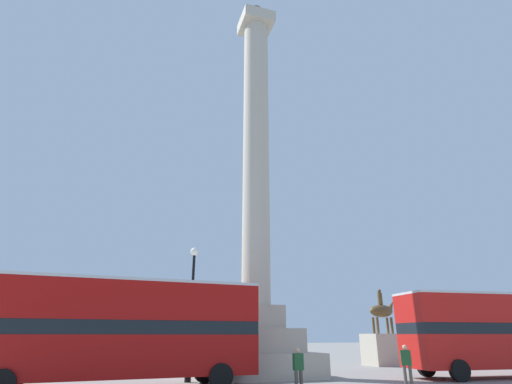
{
  "coord_description": "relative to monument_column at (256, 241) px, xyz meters",
  "views": [
    {
      "loc": [
        -7.28,
        -22.45,
        2.06
      ],
      "look_at": [
        0.0,
        0.0,
        10.58
      ],
      "focal_mm": 28.0,
      "sensor_mm": 36.0,
      "label": 1
    }
  ],
  "objects": [
    {
      "name": "pedestrian_by_plinth",
      "position": [
        -0.4,
        -6.65,
        -6.55
      ],
      "size": [
        0.45,
        0.24,
        1.61
      ],
      "rotation": [
        0.0,
        0.0,
        3.32
      ],
      "color": "#4C473D",
      "rests_on": "ground_plane"
    },
    {
      "name": "bus_a",
      "position": [
        12.09,
        -4.75,
        -5.08
      ],
      "size": [
        10.58,
        3.63,
        4.24
      ],
      "rotation": [
        0.0,
        0.0,
        -0.09
      ],
      "color": "red",
      "rests_on": "ground_plane"
    },
    {
      "name": "monument_column",
      "position": [
        0.0,
        0.0,
        0.0
      ],
      "size": [
        5.91,
        5.91,
        25.44
      ],
      "color": "#BCB29E",
      "rests_on": "ground_plane"
    },
    {
      "name": "ground_plane",
      "position": [
        0.0,
        0.0,
        -7.43
      ],
      "size": [
        200.0,
        200.0,
        0.0
      ],
      "primitive_type": "plane",
      "color": "gray"
    },
    {
      "name": "equestrian_statue",
      "position": [
        11.74,
        4.94,
        -5.94
      ],
      "size": [
        3.03,
        2.22,
        5.49
      ],
      "rotation": [
        0.0,
        0.0,
        0.04
      ],
      "color": "#BCB29E",
      "rests_on": "ground_plane"
    },
    {
      "name": "bus_b",
      "position": [
        -7.13,
        -3.97,
        -5.04
      ],
      "size": [
        11.37,
        3.45,
        4.32
      ],
      "rotation": [
        0.0,
        0.0,
        0.07
      ],
      "color": "#A80F0C",
      "rests_on": "ground_plane"
    },
    {
      "name": "street_lamp",
      "position": [
        -3.97,
        -1.79,
        -3.85
      ],
      "size": [
        0.42,
        0.42,
        6.41
      ],
      "color": "black",
      "rests_on": "ground_plane"
    },
    {
      "name": "pedestrian_near_lamp",
      "position": [
        5.13,
        -6.07,
        -6.5
      ],
      "size": [
        0.47,
        0.38,
        1.68
      ],
      "rotation": [
        0.0,
        0.0,
        5.74
      ],
      "color": "#4C473D",
      "rests_on": "ground_plane"
    }
  ]
}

